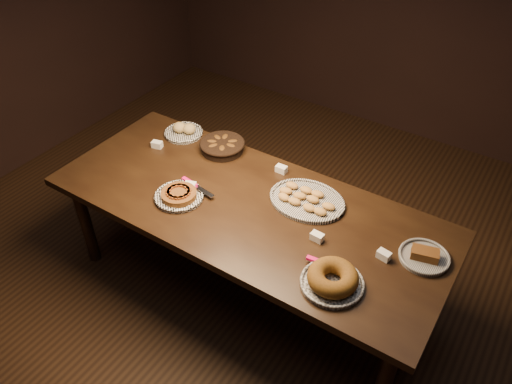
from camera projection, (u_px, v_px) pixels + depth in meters
The scene contains 9 objects.
ground at pixel (248, 287), 3.42m from camera, with size 5.00×5.00×0.00m, color black.
buffet_table at pixel (247, 213), 2.99m from camera, with size 2.40×1.00×0.75m.
apple_tart_plate at pixel (179, 195), 2.97m from camera, with size 0.33×0.30×0.06m.
madeleine_platter at pixel (306, 200), 2.94m from camera, with size 0.46×0.37×0.05m.
bundt_cake_plate at pixel (332, 279), 2.44m from camera, with size 0.34×0.32×0.10m.
croissant_basket at pixel (222, 145), 3.34m from camera, with size 0.37×0.37×0.08m.
bread_roll_plate at pixel (184, 131), 3.51m from camera, with size 0.27×0.27×0.09m.
loaf_plate at pixel (424, 256), 2.59m from camera, with size 0.27×0.27×0.06m.
tent_cards at pixel (259, 194), 2.97m from camera, with size 1.76×0.51×0.04m.
Camera 1 is at (1.27, -1.84, 2.66)m, focal length 35.00 mm.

